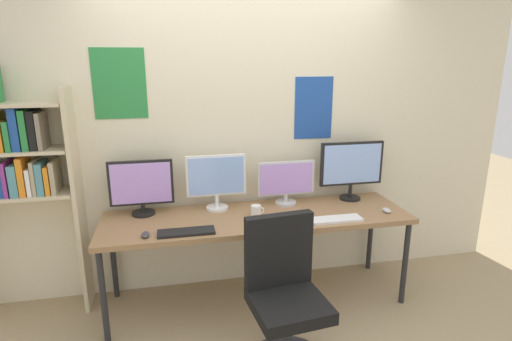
% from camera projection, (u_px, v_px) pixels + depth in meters
% --- Properties ---
extents(wall_back, '(4.78, 0.11, 2.60)m').
position_uv_depth(wall_back, '(247.00, 135.00, 3.44)').
color(wall_back, beige).
rests_on(wall_back, ground_plane).
extents(desk, '(2.38, 0.68, 0.74)m').
position_uv_depth(desk, '(257.00, 221.00, 3.21)').
color(desk, '#936D47').
rests_on(desk, ground_plane).
extents(bookshelf, '(0.83, 0.28, 1.93)m').
position_uv_depth(bookshelf, '(6.00, 158.00, 2.92)').
color(bookshelf, beige).
rests_on(bookshelf, ground_plane).
extents(office_chair, '(0.52, 0.52, 0.99)m').
position_uv_depth(office_chair, '(285.00, 310.00, 2.56)').
color(office_chair, '#2D2D33').
rests_on(office_chair, ground_plane).
extents(monitor_far_left, '(0.49, 0.18, 0.43)m').
position_uv_depth(monitor_far_left, '(141.00, 186.00, 3.16)').
color(monitor_far_left, black).
rests_on(monitor_far_left, desk).
extents(monitor_center_left, '(0.48, 0.18, 0.45)m').
position_uv_depth(monitor_center_left, '(216.00, 179.00, 3.27)').
color(monitor_center_left, silver).
rests_on(monitor_center_left, desk).
extents(monitor_center_right, '(0.48, 0.18, 0.37)m').
position_uv_depth(monitor_center_right, '(286.00, 181.00, 3.40)').
color(monitor_center_right, silver).
rests_on(monitor_center_right, desk).
extents(monitor_far_right, '(0.56, 0.18, 0.51)m').
position_uv_depth(monitor_far_right, '(352.00, 167.00, 3.49)').
color(monitor_far_right, black).
rests_on(monitor_far_right, desk).
extents(keyboard_left, '(0.40, 0.13, 0.02)m').
position_uv_depth(keyboard_left, '(186.00, 232.00, 2.86)').
color(keyboard_left, black).
rests_on(keyboard_left, desk).
extents(keyboard_right, '(0.39, 0.13, 0.02)m').
position_uv_depth(keyboard_right, '(336.00, 219.00, 3.09)').
color(keyboard_right, silver).
rests_on(keyboard_right, desk).
extents(mouse_left_side, '(0.06, 0.10, 0.03)m').
position_uv_depth(mouse_left_side, '(387.00, 210.00, 3.26)').
color(mouse_left_side, silver).
rests_on(mouse_left_side, desk).
extents(mouse_right_side, '(0.06, 0.10, 0.03)m').
position_uv_depth(mouse_right_side, '(145.00, 235.00, 2.80)').
color(mouse_right_side, '#38383D').
rests_on(mouse_right_side, desk).
extents(coffee_mug, '(0.11, 0.08, 0.09)m').
position_uv_depth(coffee_mug, '(256.00, 211.00, 3.16)').
color(coffee_mug, white).
rests_on(coffee_mug, desk).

